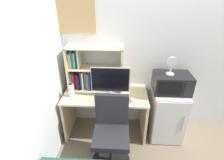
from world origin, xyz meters
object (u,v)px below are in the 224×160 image
Objects in this scene: desk_fan at (172,65)px; mini_fridge at (166,113)px; desk_chair at (111,136)px; water_bottle at (71,90)px; wall_corkboard at (74,15)px; microwave at (172,83)px; monitor at (110,82)px; keyboard at (111,99)px; hutch_bookshelf at (87,69)px; computer_mouse at (132,100)px.

mini_fridge is at bearing 2.59° from desk_fan.
water_bottle is at bearing 144.06° from desk_chair.
wall_corkboard is at bearing 83.60° from water_bottle.
mini_fridge is 0.54m from microwave.
mini_fridge is 0.82m from desk_fan.
wall_corkboard is (0.04, 0.39, 0.97)m from water_bottle.
mini_fridge is at bearing -11.66° from wall_corkboard.
monitor is 0.72m from desk_chair.
desk_fan reaches higher than mini_fridge.
mini_fridge is 1.37× the size of wall_corkboard.
water_bottle is at bearing 173.31° from keyboard.
microwave is 0.53× the size of desk_chair.
desk_fan is at bearing -12.15° from wall_corkboard.
monitor is at bearing 3.00° from water_bottle.
computer_mouse is (0.68, -0.34, -0.30)m from hutch_bookshelf.
computer_mouse is 0.71m from desk_fan.
wall_corkboard is (-1.38, 0.28, 0.87)m from microwave.
monitor reaches higher than water_bottle.
wall_corkboard is at bearing 167.85° from desk_fan.
computer_mouse is 0.11× the size of desk_chair.
desk_fan is at bearing 5.10° from monitor.
keyboard is 0.57× the size of mini_fridge.
desk_fan is 0.43× the size of wall_corkboard.
water_bottle is (-0.57, 0.07, 0.09)m from keyboard.
water_bottle is (-0.56, -0.03, -0.14)m from monitor.
microwave is (0.85, 0.18, 0.19)m from keyboard.
desk_chair is at bearing -146.91° from microwave.
monitor is 1.06× the size of microwave.
desk_fan reaches higher than microwave.
hutch_bookshelf is 3.78× the size of water_bottle.
desk_fan is (0.82, 0.07, 0.24)m from monitor.
mini_fridge is at bearing 4.20° from water_bottle.
water_bottle reaches higher than keyboard.
monitor is 0.87m from microwave.
keyboard is (0.02, -0.10, -0.23)m from monitor.
desk_fan is (0.51, 0.17, 0.47)m from computer_mouse.
monitor is at bearing 94.82° from desk_chair.
desk_fan is at bearing 11.93° from keyboard.
desk_chair is 1.65× the size of wall_corkboard.
hutch_bookshelf is at bearing 172.56° from microwave.
water_bottle reaches higher than mini_fridge.
keyboard is at bearing -168.07° from desk_fan.
keyboard is at bearing -80.45° from monitor.
wall_corkboard reaches higher than water_bottle.
keyboard is at bearing -168.39° from microwave.
water_bottle is 0.85m from desk_chair.
hutch_bookshelf is at bearing 55.01° from water_bottle.
desk_fan is (1.19, -0.17, 0.17)m from hutch_bookshelf.
desk_fan is at bearing -173.81° from microwave.
hutch_bookshelf is at bearing 146.99° from monitor.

